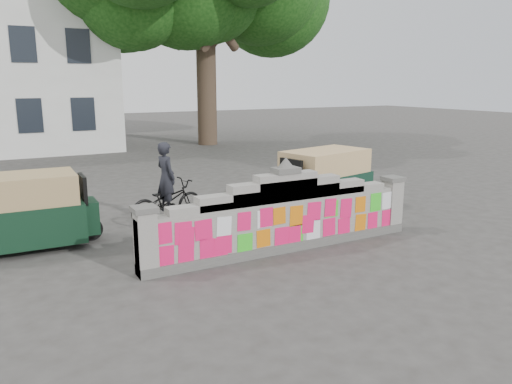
{
  "coord_description": "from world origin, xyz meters",
  "views": [
    {
      "loc": [
        -5.46,
        -8.64,
        3.53
      ],
      "look_at": [
        -0.16,
        1.0,
        1.1
      ],
      "focal_mm": 35.0,
      "sensor_mm": 36.0,
      "label": 1
    }
  ],
  "objects_px": {
    "cyclist_bike": "(167,201)",
    "pedestrian": "(314,190)",
    "rickshaw_right": "(323,179)",
    "cyclist_rider": "(166,187)",
    "rickshaw_left": "(24,211)"
  },
  "relations": [
    {
      "from": "pedestrian",
      "to": "rickshaw_left",
      "type": "xyz_separation_m",
      "value": [
        -6.88,
        0.93,
        0.08
      ]
    },
    {
      "from": "cyclist_bike",
      "to": "cyclist_rider",
      "type": "relative_size",
      "value": 1.12
    },
    {
      "from": "cyclist_rider",
      "to": "rickshaw_right",
      "type": "relative_size",
      "value": 0.58
    },
    {
      "from": "cyclist_rider",
      "to": "rickshaw_left",
      "type": "bearing_deg",
      "value": 89.13
    },
    {
      "from": "cyclist_bike",
      "to": "cyclist_rider",
      "type": "xyz_separation_m",
      "value": [
        0.0,
        0.0,
        0.37
      ]
    },
    {
      "from": "cyclist_rider",
      "to": "rickshaw_right",
      "type": "height_order",
      "value": "cyclist_rider"
    },
    {
      "from": "cyclist_rider",
      "to": "pedestrian",
      "type": "relative_size",
      "value": 1.18
    },
    {
      "from": "rickshaw_right",
      "to": "cyclist_bike",
      "type": "bearing_deg",
      "value": -25.73
    },
    {
      "from": "cyclist_bike",
      "to": "rickshaw_right",
      "type": "bearing_deg",
      "value": -114.29
    },
    {
      "from": "pedestrian",
      "to": "rickshaw_right",
      "type": "xyz_separation_m",
      "value": [
        0.73,
        0.62,
        0.11
      ]
    },
    {
      "from": "cyclist_rider",
      "to": "rickshaw_left",
      "type": "xyz_separation_m",
      "value": [
        -3.39,
        -0.64,
        -0.06
      ]
    },
    {
      "from": "rickshaw_left",
      "to": "rickshaw_right",
      "type": "xyz_separation_m",
      "value": [
        7.62,
        -0.31,
        0.03
      ]
    },
    {
      "from": "rickshaw_right",
      "to": "cyclist_rider",
      "type": "bearing_deg",
      "value": -25.73
    },
    {
      "from": "cyclist_bike",
      "to": "pedestrian",
      "type": "xyz_separation_m",
      "value": [
        3.49,
        -1.57,
        0.23
      ]
    },
    {
      "from": "cyclist_bike",
      "to": "rickshaw_left",
      "type": "bearing_deg",
      "value": 89.13
    }
  ]
}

